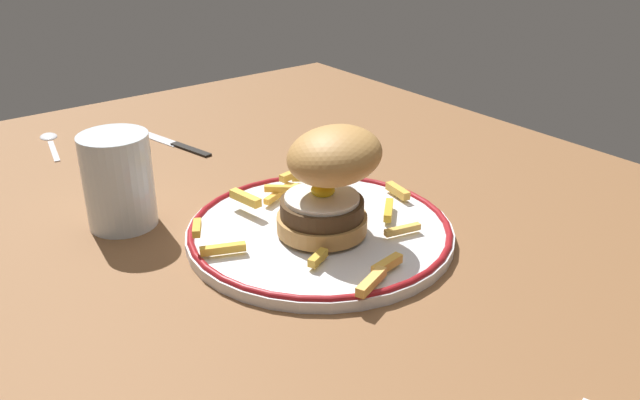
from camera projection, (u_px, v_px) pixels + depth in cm
name	position (u px, v px, depth cm)	size (l,w,h in cm)	color
ground_plane	(297.00, 234.00, 78.74)	(118.79, 96.76, 4.00)	brown
dinner_plate	(320.00, 231.00, 73.54)	(29.58, 29.58, 1.60)	silver
burger	(330.00, 179.00, 69.63)	(12.25, 12.78, 12.13)	#B38143
fries_pile	(317.00, 216.00, 73.45)	(26.15, 27.09, 2.41)	gold
water_glass	(119.00, 187.00, 74.88)	(7.78, 7.78, 10.91)	silver
knife	(176.00, 143.00, 100.06)	(17.90, 5.35, 0.70)	black
spoon	(49.00, 138.00, 102.04)	(13.38, 4.27, 0.90)	silver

